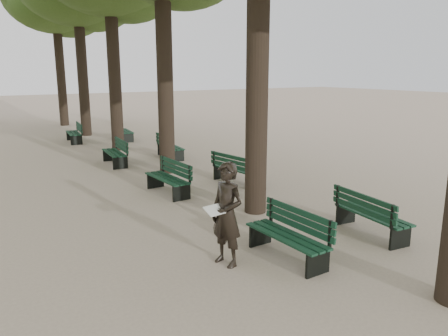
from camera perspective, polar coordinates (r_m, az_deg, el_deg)
ground at (r=7.70m, az=8.41°, el=-13.53°), size 120.00×120.00×0.00m
bench_left_0 at (r=8.14m, az=8.19°, el=-9.91°), size 0.60×1.81×0.92m
bench_left_1 at (r=12.23m, az=-7.37°, el=-2.13°), size 0.64×1.82×0.92m
bench_left_2 at (r=16.33m, az=-14.08°, el=1.35°), size 0.73×1.84×0.92m
bench_left_3 at (r=21.96m, az=-19.00°, el=3.89°), size 0.77×1.85×0.92m
bench_right_0 at (r=9.67m, az=18.68°, el=-6.76°), size 0.78×1.86×0.92m
bench_right_1 at (r=13.25m, az=1.68°, el=-0.87°), size 0.81×1.86×0.92m
bench_right_2 at (r=17.23m, az=-7.01°, el=2.22°), size 0.74×1.85×0.92m
bench_right_3 at (r=21.99m, az=-12.85°, el=4.27°), size 0.80×1.86×0.92m
man_with_map at (r=7.63m, az=0.37°, el=-6.08°), size 0.70×0.81×1.85m
pedestrian_c at (r=29.21m, az=-14.02°, el=7.60°), size 1.09×1.05×1.93m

